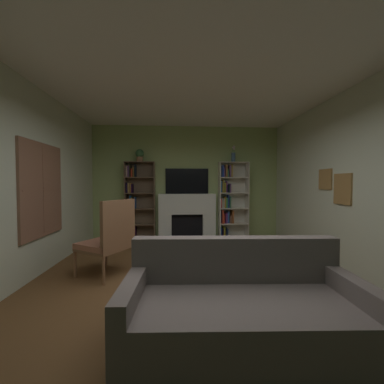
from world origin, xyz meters
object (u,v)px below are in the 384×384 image
bookshelf_left (137,202)px  vase_with_flowers (233,156)px  fireplace (187,215)px  couch (242,312)px  bookshelf_right (229,200)px  armchair (110,239)px  tv (187,181)px  coffee_table (224,272)px  potted_plant (140,155)px

bookshelf_left → vase_with_flowers: 2.71m
fireplace → couch: 4.10m
fireplace → bookshelf_right: size_ratio=0.79×
armchair → fireplace: bearing=61.1°
tv → coffee_table: tv is taller
bookshelf_right → coffee_table: 3.47m
tv → potted_plant: potted_plant is taller
bookshelf_right → vase_with_flowers: size_ratio=4.53×
fireplace → armchair: (-1.31, -2.37, -0.04)m
potted_plant → vase_with_flowers: 2.36m
couch → bookshelf_right: bearing=78.8°
bookshelf_left → coffee_table: bookshelf_left is taller
bookshelf_right → coffee_table: bookshelf_right is taller
bookshelf_right → coffee_table: size_ratio=2.01×
fireplace → coffee_table: fireplace is taller
tv → potted_plant: size_ratio=3.56×
bookshelf_right → fireplace: bearing=179.4°
tv → armchair: 2.92m
bookshelf_left → potted_plant: potted_plant is taller
bookshelf_right → couch: (-0.80, -4.06, -0.69)m
bookshelf_left → bookshelf_right: bearing=-0.5°
tv → potted_plant: 1.35m
tv → coffee_table: size_ratio=1.13×
fireplace → coffee_table: size_ratio=1.59×
fireplace → tv: tv is taller
bookshelf_right → armchair: (-2.39, -2.35, -0.42)m
fireplace → potted_plant: 1.92m
potted_plant → bookshelf_right: bearing=0.7°
fireplace → bookshelf_left: (-1.27, 0.01, 0.35)m
bookshelf_left → couch: bookshelf_left is taller
bookshelf_left → armchair: 2.41m
tv → bookshelf_right: size_ratio=0.56×
bookshelf_left → couch: (1.55, -4.08, -0.67)m
potted_plant → couch: potted_plant is taller
bookshelf_right → potted_plant: bearing=-179.3°
tv → armchair: (-1.31, -2.45, -0.91)m
armchair → coffee_table: 1.87m
fireplace → potted_plant: size_ratio=5.02×
armchair → vase_with_flowers: bearing=43.1°
bookshelf_left → tv: bearing=3.3°
potted_plant → coffee_table: potted_plant is taller
fireplace → couch: bearing=-86.0°
tv → bookshelf_right: bearing=-4.9°
potted_plant → coffee_table: bearing=-66.0°
couch → tv: bearing=93.9°
tv → armchair: size_ratio=0.94×
bookshelf_left → potted_plant: (0.09, -0.05, 1.17)m
potted_plant → couch: size_ratio=0.15×
bookshelf_left → vase_with_flowers: bearing=-1.1°
bookshelf_left → fireplace: bearing=-0.4°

